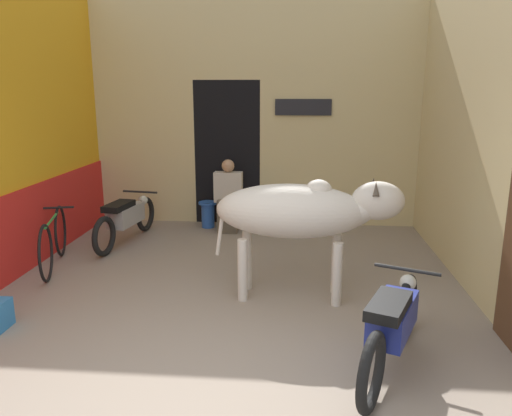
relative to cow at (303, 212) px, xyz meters
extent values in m
plane|color=gray|center=(-0.80, -2.04, -0.98)|extent=(30.00, 30.00, 0.00)
cube|color=orange|center=(-3.59, 0.52, 0.91)|extent=(0.18, 5.13, 3.77)
cube|color=red|center=(-3.49, 0.52, -0.45)|extent=(0.03, 5.13, 1.06)
cube|color=#D1BC84|center=(-0.80, 3.18, 2.11)|extent=(5.40, 0.18, 1.36)
cube|color=#D1BC84|center=(-2.66, 3.18, 0.23)|extent=(1.68, 0.18, 2.41)
cube|color=#D1BC84|center=(0.60, 3.18, 0.23)|extent=(2.61, 0.18, 2.41)
cube|color=black|center=(-1.26, 3.54, 0.23)|extent=(1.11, 0.90, 2.41)
cube|color=black|center=(0.01, 3.07, 1.00)|extent=(0.92, 0.03, 0.26)
cube|color=#D1BC84|center=(1.99, 0.52, 0.91)|extent=(0.18, 5.13, 3.77)
ellipsoid|color=beige|center=(-0.12, 0.01, 0.01)|extent=(1.67, 0.69, 0.59)
ellipsoid|color=beige|center=(0.16, -0.01, 0.25)|extent=(0.29, 0.26, 0.22)
cylinder|color=beige|center=(0.63, -0.03, 0.05)|extent=(0.40, 0.30, 0.39)
ellipsoid|color=beige|center=(0.79, -0.03, 0.15)|extent=(0.57, 0.37, 0.41)
cylinder|color=beige|center=(-0.90, 0.04, -0.21)|extent=(0.13, 0.05, 0.63)
cylinder|color=beige|center=(0.39, 0.16, -0.63)|extent=(0.11, 0.11, 0.70)
cylinder|color=beige|center=(0.38, -0.19, -0.63)|extent=(0.11, 0.11, 0.70)
cylinder|color=beige|center=(-0.63, 0.20, -0.63)|extent=(0.11, 0.11, 0.70)
cylinder|color=beige|center=(-0.64, -0.14, -0.63)|extent=(0.11, 0.11, 0.70)
cone|color=#473D33|center=(0.75, 0.11, 0.30)|extent=(0.08, 0.13, 0.17)
cone|color=#473D33|center=(0.74, -0.18, 0.30)|extent=(0.08, 0.13, 0.17)
torus|color=black|center=(0.50, -1.99, -0.68)|extent=(0.31, 0.59, 0.60)
torus|color=black|center=(0.98, -0.83, -0.68)|extent=(0.31, 0.59, 0.60)
cube|color=navy|center=(0.74, -1.41, -0.52)|extent=(0.52, 0.74, 0.28)
cube|color=black|center=(0.67, -1.59, -0.34)|extent=(0.45, 0.61, 0.09)
cylinder|color=black|center=(0.93, -0.96, -0.27)|extent=(0.55, 0.25, 0.03)
sphere|color=silver|center=(0.96, -0.88, -0.42)|extent=(0.15, 0.15, 0.15)
torus|color=black|center=(-2.72, 1.18, -0.70)|extent=(0.16, 0.57, 0.57)
torus|color=black|center=(-2.53, 2.46, -0.70)|extent=(0.16, 0.57, 0.57)
cube|color=#9E9993|center=(-2.63, 1.82, -0.55)|extent=(0.38, 0.74, 0.28)
cube|color=black|center=(-2.65, 1.63, -0.37)|extent=(0.34, 0.60, 0.09)
cylinder|color=black|center=(-2.55, 2.32, -0.30)|extent=(0.58, 0.12, 0.03)
sphere|color=silver|center=(-2.54, 2.41, -0.45)|extent=(0.15, 0.15, 0.15)
torus|color=black|center=(-3.06, 0.22, -0.63)|extent=(0.23, 0.69, 0.71)
torus|color=black|center=(-3.33, 1.16, -0.63)|extent=(0.23, 0.69, 0.71)
cylinder|color=green|center=(-3.20, 0.69, -0.34)|extent=(0.25, 0.78, 0.03)
cylinder|color=black|center=(-3.31, 1.07, -0.28)|extent=(0.43, 0.15, 0.03)
cube|color=brown|center=(-1.18, 2.44, -0.76)|extent=(0.32, 0.14, 0.43)
cube|color=brown|center=(-1.18, 2.53, -0.50)|extent=(0.32, 0.32, 0.11)
cube|color=beige|center=(-1.18, 2.60, -0.25)|extent=(0.45, 0.20, 0.48)
sphere|color=tan|center=(-1.18, 2.60, 0.09)|extent=(0.20, 0.20, 0.20)
cylinder|color=#2856B2|center=(-1.55, 2.76, -0.78)|extent=(0.22, 0.22, 0.40)
cylinder|color=#2856B2|center=(-1.55, 2.76, -0.56)|extent=(0.31, 0.31, 0.04)
camera|label=1|loc=(-0.06, -5.24, 1.30)|focal=35.00mm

